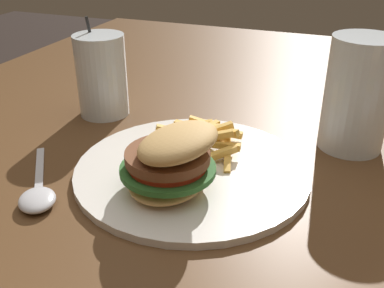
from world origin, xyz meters
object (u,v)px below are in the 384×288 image
(juice_glass, at_px, (102,79))
(spoon, at_px, (37,197))
(meal_plate_near, at_px, (184,164))
(beer_glass, at_px, (357,98))

(juice_glass, height_order, spoon, juice_glass)
(juice_glass, bearing_deg, meal_plate_near, 53.33)
(beer_glass, relative_size, spoon, 1.06)
(meal_plate_near, relative_size, juice_glass, 1.92)
(beer_glass, distance_m, juice_glass, 0.40)
(spoon, bearing_deg, meal_plate_near, 89.17)
(meal_plate_near, relative_size, beer_glass, 1.90)
(beer_glass, height_order, juice_glass, beer_glass)
(juice_glass, bearing_deg, beer_glass, 93.16)
(meal_plate_near, bearing_deg, beer_glass, 133.11)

